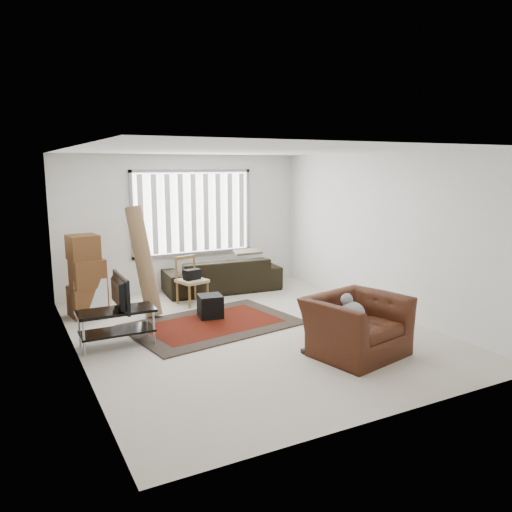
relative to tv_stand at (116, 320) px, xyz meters
The scene contains 11 objects.
room 2.43m from the tv_stand, ahead, with size 6.00×6.02×2.71m.
persian_rug 1.61m from the tv_stand, ahead, with size 2.81×2.10×0.02m.
tv_stand is the anchor object (origin of this frame).
tv 0.39m from the tv_stand, behind, with size 0.85×0.11×0.49m, color black.
subwoofer 1.75m from the tv_stand, 19.34° to the left, with size 0.37×0.37×0.37m, color black.
moving_boxes 1.69m from the tv_stand, 94.13° to the left, with size 0.63×0.59×1.37m.
white_flatpack 1.47m from the tv_stand, 93.81° to the left, with size 0.52×0.08×0.66m, color silver.
rolled_rug 1.56m from the tv_stand, 59.48° to the left, with size 0.28×0.28×1.83m, color brown.
sofa 3.34m from the tv_stand, 40.26° to the left, with size 2.28×0.99×0.88m, color black.
side_chair 2.28m from the tv_stand, 42.68° to the left, with size 0.57×0.57×0.87m.
armchair 3.28m from the tv_stand, 32.91° to the right, with size 1.41×1.29×0.90m.
Camera 1 is at (-3.30, -6.51, 2.50)m, focal length 35.00 mm.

